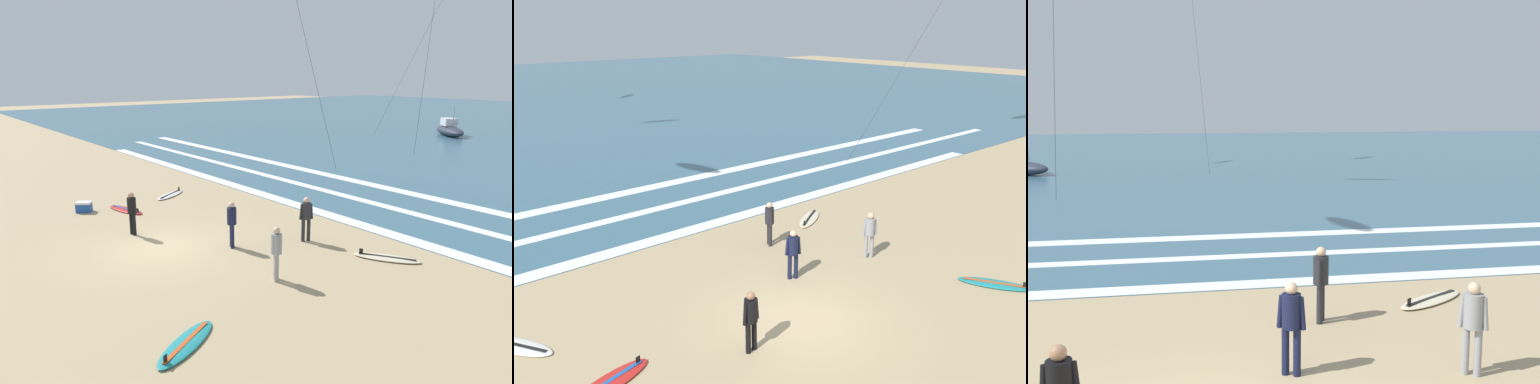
% 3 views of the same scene
% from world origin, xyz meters
% --- Properties ---
extents(ocean_surface, '(140.00, 90.00, 0.01)m').
position_xyz_m(ocean_surface, '(0.00, 51.83, 0.01)').
color(ocean_surface, '#386075').
rests_on(ocean_surface, ground).
extents(wave_foam_shoreline, '(41.03, 0.72, 0.01)m').
position_xyz_m(wave_foam_shoreline, '(-0.63, 7.23, 0.01)').
color(wave_foam_shoreline, white).
rests_on(wave_foam_shoreline, ocean_surface).
extents(wave_foam_mid_break, '(52.02, 0.57, 0.01)m').
position_xyz_m(wave_foam_mid_break, '(1.62, 10.17, 0.01)').
color(wave_foam_mid_break, white).
rests_on(wave_foam_mid_break, ocean_surface).
extents(wave_foam_outer_break, '(50.13, 0.80, 0.01)m').
position_xyz_m(wave_foam_outer_break, '(-0.67, 13.06, 0.01)').
color(wave_foam_outer_break, white).
rests_on(wave_foam_outer_break, ocean_surface).
extents(surfer_mid_group, '(0.32, 0.50, 1.60)m').
position_xyz_m(surfer_mid_group, '(2.54, 4.27, 0.96)').
color(surfer_mid_group, '#232328').
rests_on(surfer_mid_group, ground).
extents(surfer_left_far, '(0.49, 0.32, 1.60)m').
position_xyz_m(surfer_left_far, '(1.45, 1.87, 0.96)').
color(surfer_left_far, '#141938').
rests_on(surfer_left_far, ground).
extents(surfer_background_far, '(0.47, 0.36, 1.60)m').
position_xyz_m(surfer_background_far, '(4.40, 1.33, 0.96)').
color(surfer_background_far, gray).
rests_on(surfer_background_far, ground).
extents(surfboard_foreground_flat, '(2.11, 1.60, 0.25)m').
position_xyz_m(surfboard_foreground_flat, '(5.36, 5.13, 0.05)').
color(surfboard_foreground_flat, beige).
rests_on(surfboard_foreground_flat, ground).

